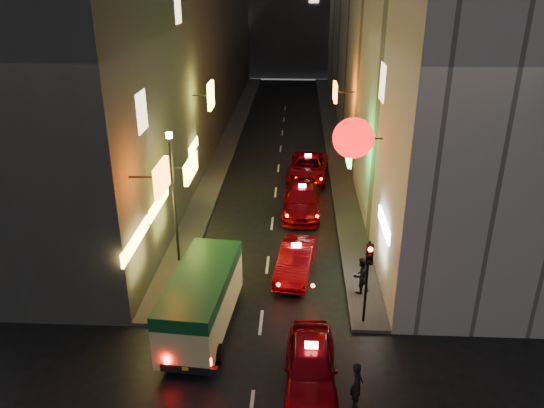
% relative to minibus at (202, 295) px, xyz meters
% --- Properties ---
extents(building_left, '(7.63, 52.25, 18.00)m').
position_rel_minibus_xyz_m(building_left, '(-5.83, 26.05, 7.45)').
color(building_left, '#383633').
rests_on(building_left, ground).
extents(building_right, '(8.18, 52.00, 18.00)m').
position_rel_minibus_xyz_m(building_right, '(10.17, 26.05, 7.45)').
color(building_right, '#AAA69C').
rests_on(building_right, ground).
extents(sidewalk_left, '(1.50, 52.00, 0.15)m').
position_rel_minibus_xyz_m(sidewalk_left, '(-2.08, 26.06, -1.48)').
color(sidewalk_left, '#413F3C').
rests_on(sidewalk_left, ground).
extents(sidewalk_right, '(1.50, 52.00, 0.15)m').
position_rel_minibus_xyz_m(sidewalk_right, '(6.42, 26.06, -1.48)').
color(sidewalk_right, '#413F3C').
rests_on(sidewalk_right, ground).
extents(minibus, '(2.49, 5.88, 2.46)m').
position_rel_minibus_xyz_m(minibus, '(0.00, 0.00, 0.00)').
color(minibus, '#E1DC8C').
rests_on(minibus, ground).
extents(taxi_near, '(2.20, 5.33, 1.86)m').
position_rel_minibus_xyz_m(taxi_near, '(4.05, -2.69, -0.71)').
color(taxi_near, '#6F0109').
rests_on(taxi_near, ground).
extents(taxi_second, '(2.80, 5.29, 1.77)m').
position_rel_minibus_xyz_m(taxi_second, '(3.51, 4.32, -0.75)').
color(taxi_second, '#6F0109').
rests_on(taxi_second, ground).
extents(taxi_third, '(2.48, 5.66, 1.95)m').
position_rel_minibus_xyz_m(taxi_third, '(3.79, 11.17, -0.66)').
color(taxi_third, '#6F0109').
rests_on(taxi_third, ground).
extents(taxi_far, '(2.76, 5.71, 1.93)m').
position_rel_minibus_xyz_m(taxi_far, '(4.21, 16.69, -0.67)').
color(taxi_far, '#6F0109').
rests_on(taxi_far, ground).
extents(pedestrian_crossing, '(0.42, 0.62, 1.80)m').
position_rel_minibus_xyz_m(pedestrian_crossing, '(5.47, -3.57, -0.65)').
color(pedestrian_crossing, black).
rests_on(pedestrian_crossing, ground).
extents(pedestrian_sidewalk, '(0.82, 0.74, 1.85)m').
position_rel_minibus_xyz_m(pedestrian_sidewalk, '(6.25, 2.71, -0.48)').
color(pedestrian_sidewalk, black).
rests_on(pedestrian_sidewalk, sidewalk_right).
extents(traffic_light, '(0.26, 0.43, 3.50)m').
position_rel_minibus_xyz_m(traffic_light, '(6.17, 0.53, 1.13)').
color(traffic_light, black).
rests_on(traffic_light, sidewalk_right).
extents(lamp_post, '(0.28, 0.28, 6.22)m').
position_rel_minibus_xyz_m(lamp_post, '(-2.03, 5.06, 2.17)').
color(lamp_post, black).
rests_on(lamp_post, sidewalk_left).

